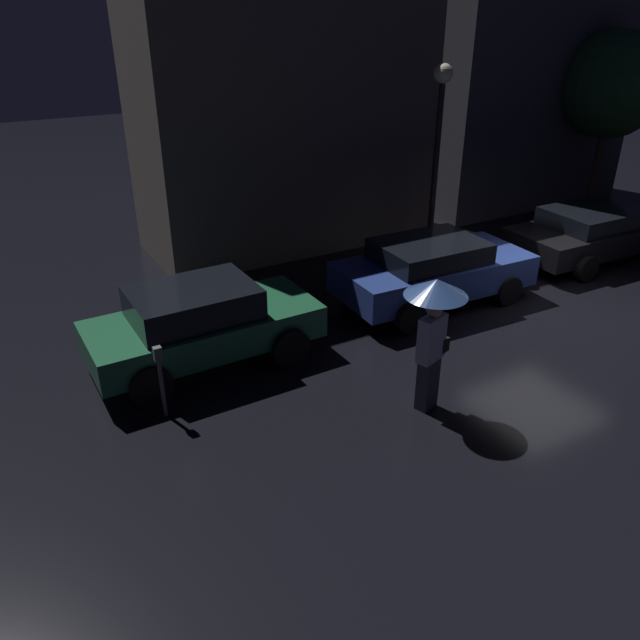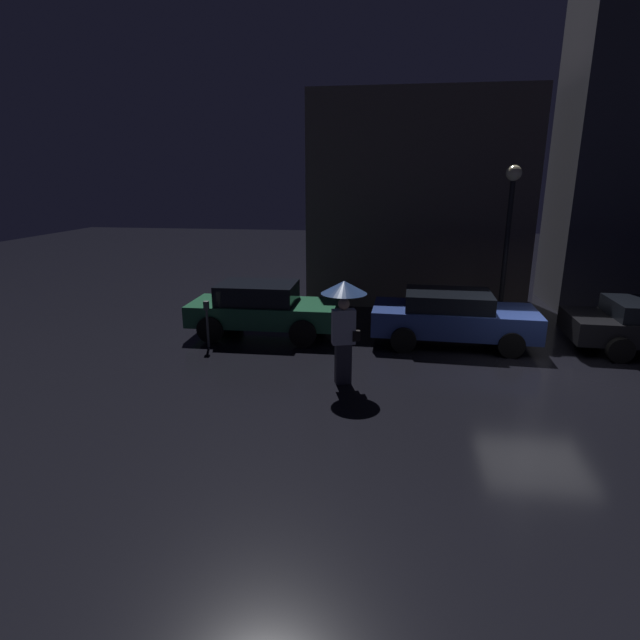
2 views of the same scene
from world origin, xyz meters
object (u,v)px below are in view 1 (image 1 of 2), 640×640
Objects in this scene: street_lamp_near at (439,127)px; parked_car_blue at (433,269)px; pedestrian_with_umbrella at (434,316)px; parked_car_green at (202,323)px; parked_car_black at (597,231)px; parking_meter at (160,374)px.

parked_car_blue is at bearing -127.61° from street_lamp_near.
pedestrian_with_umbrella is (-2.52, -3.04, 0.87)m from parked_car_blue.
parked_car_green is 0.96× the size of parked_car_blue.
street_lamp_near reaches higher than parked_car_blue.
street_lamp_near reaches higher than parked_car_black.
parked_car_blue is (5.04, -0.01, -0.03)m from parked_car_green.
parked_car_green is at bearing -67.98° from pedestrian_with_umbrella.
parking_meter is at bearing -44.13° from pedestrian_with_umbrella.
parked_car_black is 8.31m from pedestrian_with_umbrella.
parked_car_black is 4.78m from street_lamp_near.
parking_meter is at bearing -156.79° from street_lamp_near.
street_lamp_near is (6.65, 2.09, 2.39)m from parked_car_green.
parked_car_blue is at bearing -1.05° from parked_car_green.
parked_car_green is 10.19m from parked_car_black.
pedestrian_with_umbrella reaches higher than parked_car_green.
parked_car_blue is 6.26m from parking_meter.
parked_car_blue is at bearing -147.21° from pedestrian_with_umbrella.
street_lamp_near reaches higher than pedestrian_with_umbrella.
parked_car_black is at bearing 6.37° from parking_meter.
parked_car_green is at bearing 48.36° from parking_meter.
pedestrian_with_umbrella is at bearing -26.56° from parking_meter.
parking_meter is (-6.14, -1.23, 0.02)m from parked_car_blue.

